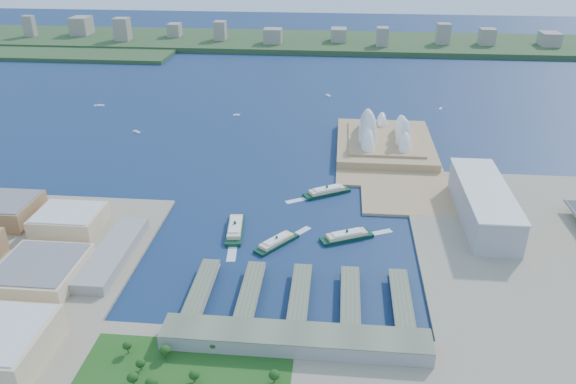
# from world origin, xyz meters

# --- Properties ---
(ground) EXTENTS (3000.00, 3000.00, 0.00)m
(ground) POSITION_xyz_m (0.00, 0.00, 0.00)
(ground) COLOR #0D1E3E
(ground) RESTS_ON ground
(east_land) EXTENTS (240.00, 500.00, 3.00)m
(east_land) POSITION_xyz_m (240.00, -50.00, 1.50)
(east_land) COLOR gray
(east_land) RESTS_ON ground
(peninsula) EXTENTS (135.00, 220.00, 3.00)m
(peninsula) POSITION_xyz_m (107.50, 260.00, 1.50)
(peninsula) COLOR #A6845A
(peninsula) RESTS_ON ground
(far_shore) EXTENTS (2200.00, 260.00, 12.00)m
(far_shore) POSITION_xyz_m (0.00, 980.00, 6.00)
(far_shore) COLOR #2D4926
(far_shore) RESTS_ON ground
(opera_house) EXTENTS (134.00, 180.00, 58.00)m
(opera_house) POSITION_xyz_m (105.00, 280.00, 32.00)
(opera_house) COLOR white
(opera_house) RESTS_ON peninsula
(toaster_building) EXTENTS (45.00, 155.00, 35.00)m
(toaster_building) POSITION_xyz_m (195.00, 80.00, 20.50)
(toaster_building) COLOR #96969C
(toaster_building) RESTS_ON east_land
(west_buildings) EXTENTS (200.00, 280.00, 27.00)m
(west_buildings) POSITION_xyz_m (-250.00, -70.00, 16.50)
(west_buildings) COLOR olive
(west_buildings) RESTS_ON west_land
(ferry_wharves) EXTENTS (184.00, 90.00, 9.30)m
(ferry_wharves) POSITION_xyz_m (14.00, -75.00, 4.65)
(ferry_wharves) COLOR #566149
(ferry_wharves) RESTS_ON ground
(terminal_building) EXTENTS (200.00, 28.00, 12.00)m
(terminal_building) POSITION_xyz_m (15.00, -135.00, 9.00)
(terminal_building) COLOR gray
(terminal_building) RESTS_ON south_land
(far_skyline) EXTENTS (1900.00, 140.00, 55.00)m
(far_skyline) POSITION_xyz_m (0.00, 960.00, 39.50)
(far_skyline) COLOR gray
(far_skyline) RESTS_ON far_shore
(ferry_a) EXTENTS (21.69, 62.25, 11.53)m
(ferry_a) POSITION_xyz_m (-60.90, 33.53, 5.77)
(ferry_a) COLOR #0C3320
(ferry_a) RESTS_ON ground
(ferry_b) EXTENTS (55.88, 40.81, 10.65)m
(ferry_b) POSITION_xyz_m (30.05, 129.07, 5.33)
(ferry_b) COLOR #0C3320
(ferry_b) RESTS_ON ground
(ferry_c) EXTENTS (42.35, 49.09, 9.82)m
(ferry_c) POSITION_xyz_m (-15.46, 11.31, 4.91)
(ferry_c) COLOR #0C3320
(ferry_c) RESTS_ON ground
(ferry_d) EXTENTS (55.42, 35.93, 10.35)m
(ferry_d) POSITION_xyz_m (53.20, 29.34, 5.17)
(ferry_d) COLOR #0C3320
(ferry_d) RESTS_ON ground
(boat_a) EXTENTS (13.57, 11.04, 2.72)m
(boat_a) POSITION_xyz_m (-260.58, 310.27, 1.36)
(boat_a) COLOR white
(boat_a) RESTS_ON ground
(boat_b) EXTENTS (11.43, 6.20, 2.93)m
(boat_b) POSITION_xyz_m (-125.12, 402.00, 1.46)
(boat_b) COLOR white
(boat_b) RESTS_ON ground
(boat_c) EXTENTS (7.25, 12.20, 2.64)m
(boat_c) POSITION_xyz_m (209.90, 468.23, 1.32)
(boat_c) COLOR white
(boat_c) RESTS_ON ground
(boat_d) EXTENTS (17.21, 6.16, 2.84)m
(boat_d) POSITION_xyz_m (-367.96, 430.37, 1.42)
(boat_d) COLOR white
(boat_d) RESTS_ON ground
(boat_e) EXTENTS (10.65, 12.48, 3.08)m
(boat_e) POSITION_xyz_m (19.59, 526.94, 1.54)
(boat_e) COLOR white
(boat_e) RESTS_ON ground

